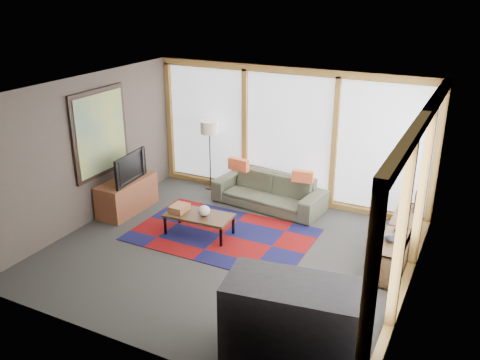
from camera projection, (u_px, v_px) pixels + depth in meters
The scene contains 17 objects.
ground at pixel (229, 252), 8.12m from camera, with size 5.50×5.50×0.00m, color #31312E.
room_envelope at pixel (273, 155), 7.81m from camera, with size 5.52×5.02×2.62m.
rug at pixel (222, 234), 8.67m from camera, with size 2.99×1.93×0.01m, color #680A0B.
sofa at pixel (269, 191), 9.66m from camera, with size 2.13×0.83×0.62m, color #373C2C.
pillow_left at pixel (239, 165), 9.81m from camera, with size 0.42×0.13×0.23m, color #DE5C2F.
pillow_right at pixel (303, 176), 9.23m from camera, with size 0.39×0.12×0.21m, color #DE5C2F.
floor_lamp at pixel (210, 155), 10.39m from camera, with size 0.36×0.36×1.44m, color #312419, non-canonical shape.
coffee_table at pixel (199, 224), 8.62m from camera, with size 1.13×0.56×0.38m, color #301F0D, non-canonical shape.
book_stack at pixel (179, 208), 8.66m from camera, with size 0.26×0.32×0.11m, color #98603A.
vase at pixel (204, 211), 8.48m from camera, with size 0.21×0.21×0.18m, color beige.
bookshelf at pixel (399, 242), 7.89m from camera, with size 0.38×2.08×0.52m, color #301F0D, non-canonical shape.
bowl_a at pixel (391, 238), 7.35m from camera, with size 0.20×0.20×0.10m, color black.
bowl_b at pixel (399, 230), 7.61m from camera, with size 0.16×0.16×0.08m, color black.
shelf_picture at pixel (418, 200), 8.29m from camera, with size 0.04×0.30×0.39m, color black.
tv_console at pixel (127, 195), 9.49m from camera, with size 0.52×1.24×0.62m, color brown.
television at pixel (126, 167), 9.21m from camera, with size 0.95×0.12×0.55m, color black.
bar_counter at pixel (297, 324), 5.60m from camera, with size 1.60×0.75×1.02m, color black.
Camera 1 is at (3.37, -6.29, 4.03)m, focal length 38.00 mm.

